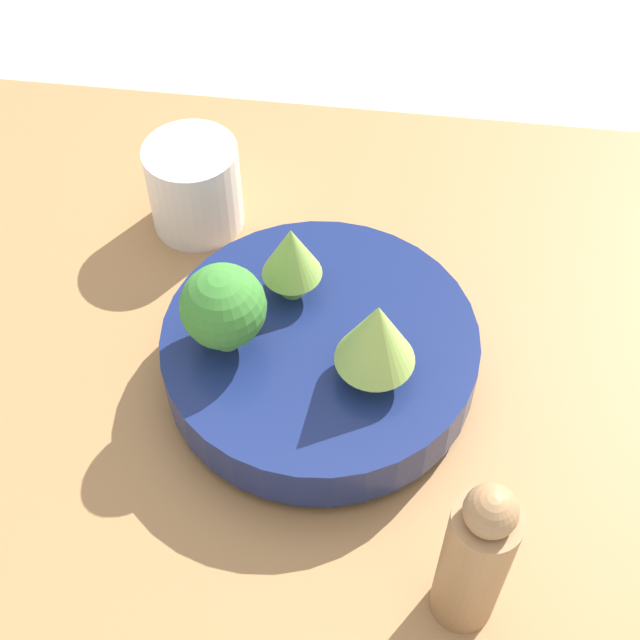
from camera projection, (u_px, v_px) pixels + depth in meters
The scene contains 8 objects.
ground_plane at pixel (362, 392), 0.80m from camera, with size 6.00×6.00×0.00m, color beige.
table at pixel (363, 381), 0.79m from camera, with size 0.96×0.71×0.04m.
bowl at pixel (320, 353), 0.74m from camera, with size 0.26×0.26×0.06m.
romanesco_piece_far at pixel (376, 336), 0.66m from camera, with size 0.06×0.06×0.08m.
broccoli_floret_right at pixel (223, 307), 0.69m from camera, with size 0.07×0.07×0.08m.
romanesco_piece_near at pixel (291, 254), 0.72m from camera, with size 0.05×0.05×0.07m.
cup at pixel (195, 187), 0.85m from camera, with size 0.09×0.09×0.09m.
pepper_mill at pixel (475, 559), 0.59m from camera, with size 0.05×0.05×0.16m.
Camera 1 is at (-0.02, 0.45, 0.67)m, focal length 50.00 mm.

